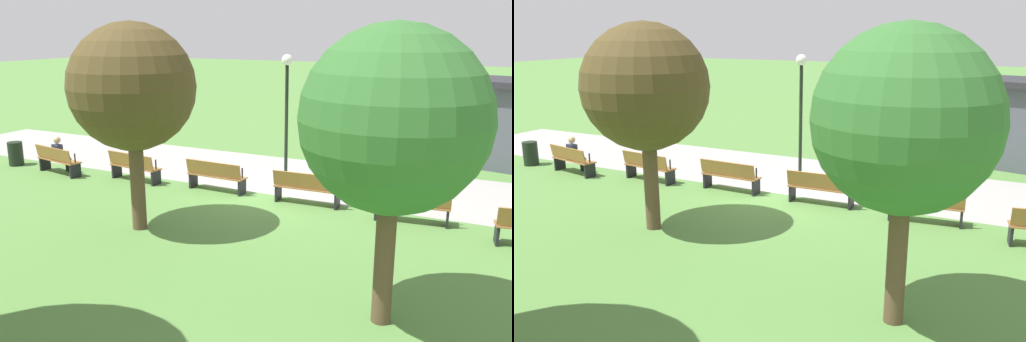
# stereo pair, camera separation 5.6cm
# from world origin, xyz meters

# --- Properties ---
(ground_plane) EXTENTS (120.00, 120.00, 0.00)m
(ground_plane) POSITION_xyz_m (0.00, 0.00, 0.00)
(ground_plane) COLOR #54843D
(path_paving) EXTENTS (28.38, 4.26, 0.01)m
(path_paving) POSITION_xyz_m (0.00, 2.44, 0.00)
(path_paving) COLOR #A39E99
(path_paving) RESTS_ON ground
(bench_0) EXTENTS (1.81, 0.78, 0.89)m
(bench_0) POSITION_xyz_m (-6.80, -0.69, 0.47)
(bench_0) COLOR #996633
(bench_0) RESTS_ON ground
(bench_1) EXTENTS (1.79, 0.66, 0.89)m
(bench_1) POSITION_xyz_m (-4.09, -0.29, 0.47)
(bench_1) COLOR #996633
(bench_1) RESTS_ON ground
(bench_2) EXTENTS (1.76, 0.54, 0.89)m
(bench_2) POSITION_xyz_m (-1.37, -0.09, 0.47)
(bench_2) COLOR #996633
(bench_2) RESTS_ON ground
(bench_3) EXTENTS (1.76, 0.54, 0.89)m
(bench_3) POSITION_xyz_m (1.37, -0.09, 0.47)
(bench_3) COLOR #996633
(bench_3) RESTS_ON ground
(bench_4) EXTENTS (1.79, 0.66, 0.89)m
(bench_4) POSITION_xyz_m (4.09, -0.29, 0.47)
(bench_4) COLOR #996633
(bench_4) RESTS_ON ground
(person_seated) EXTENTS (0.39, 0.56, 1.20)m
(person_seated) POSITION_xyz_m (-6.79, -0.54, 0.64)
(person_seated) COLOR #2D3347
(person_seated) RESTS_ON ground
(tree_1) EXTENTS (2.78, 2.78, 4.64)m
(tree_1) POSITION_xyz_m (-1.43, -3.41, 3.22)
(tree_1) COLOR brown
(tree_1) RESTS_ON ground
(tree_2) EXTENTS (2.76, 2.76, 4.58)m
(tree_2) POSITION_xyz_m (4.57, -5.05, 3.18)
(tree_2) COLOR brown
(tree_2) RESTS_ON ground
(lamp_post) EXTENTS (0.32, 0.32, 3.76)m
(lamp_post) POSITION_xyz_m (-0.00, 1.70, 2.64)
(lamp_post) COLOR black
(lamp_post) RESTS_ON ground
(trash_bin) EXTENTS (0.48, 0.48, 0.79)m
(trash_bin) POSITION_xyz_m (-8.95, -0.45, 0.40)
(trash_bin) COLOR black
(trash_bin) RESTS_ON ground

